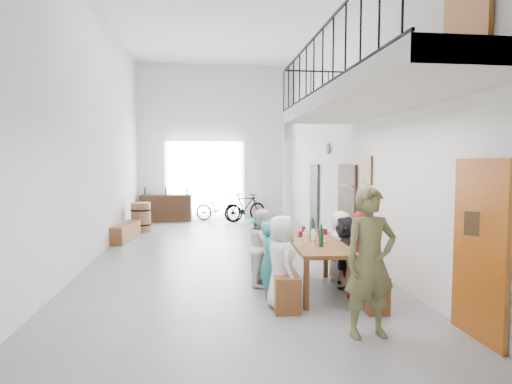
{
  "coord_description": "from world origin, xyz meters",
  "views": [
    {
      "loc": [
        -0.45,
        -9.4,
        2.06
      ],
      "look_at": [
        0.65,
        -0.5,
        1.43
      ],
      "focal_mm": 30.0,
      "sensor_mm": 36.0,
      "label": 1
    }
  ],
  "objects": [
    {
      "name": "potted_plant",
      "position": [
        2.45,
        0.45,
        0.21
      ],
      "size": [
        0.45,
        0.41,
        0.41
      ],
      "primitive_type": "imported",
      "rotation": [
        0.0,
        0.0,
        0.28
      ],
      "color": "#1B4C15",
      "rests_on": "ground"
    },
    {
      "name": "serving_counter",
      "position": [
        -1.75,
        5.65,
        0.46
      ],
      "size": [
        1.77,
        0.57,
        0.92
      ],
      "primitive_type": "cube",
      "rotation": [
        0.0,
        0.0,
        -0.05
      ],
      "color": "#321E10",
      "rests_on": "ground"
    },
    {
      "name": "host_standing",
      "position": [
        1.48,
        -4.67,
        0.89
      ],
      "size": [
        0.69,
        0.49,
        1.77
      ],
      "primitive_type": "imported",
      "rotation": [
        0.0,
        0.0,
        0.11
      ],
      "color": "brown",
      "rests_on": "ground"
    },
    {
      "name": "bench_inner",
      "position": [
        0.72,
        -2.85,
        0.25
      ],
      "size": [
        0.47,
        2.19,
        0.5
      ],
      "primitive_type": "cube",
      "rotation": [
        0.0,
        0.0,
        -0.06
      ],
      "color": "brown",
      "rests_on": "ground"
    },
    {
      "name": "oak_barrel",
      "position": [
        -2.3,
        3.47,
        0.43
      ],
      "size": [
        0.59,
        0.59,
        0.87
      ],
      "color": "#946237",
      "rests_on": "ground"
    },
    {
      "name": "balcony",
      "position": [
        1.98,
        -3.13,
        2.96
      ],
      "size": [
        1.52,
        5.62,
        4.0
      ],
      "color": "silver",
      "rests_on": "ground"
    },
    {
      "name": "right_wall_decor",
      "position": [
        2.7,
        -1.87,
        1.74
      ],
      "size": [
        0.07,
        8.28,
        5.07
      ],
      "color": "#8C4110",
      "rests_on": "ground"
    },
    {
      "name": "gateway_portal",
      "position": [
        -0.4,
        5.94,
        1.4
      ],
      "size": [
        2.8,
        0.08,
        2.8
      ],
      "primitive_type": "cube",
      "color": "white",
      "rests_on": "ground"
    },
    {
      "name": "counter_bottles",
      "position": [
        -1.75,
        5.66,
        1.06
      ],
      "size": [
        1.51,
        0.17,
        0.28
      ],
      "color": "#11331A",
      "rests_on": "serving_counter"
    },
    {
      "name": "room_walls",
      "position": [
        0.0,
        0.0,
        3.55
      ],
      "size": [
        12.0,
        12.0,
        12.0
      ],
      "color": "silver",
      "rests_on": "ground"
    },
    {
      "name": "bench_wall",
      "position": [
        1.95,
        -2.98,
        0.26
      ],
      "size": [
        0.46,
        2.25,
        0.51
      ],
      "primitive_type": "cube",
      "rotation": [
        0.0,
        0.0,
        -0.08
      ],
      "color": "brown",
      "rests_on": "ground"
    },
    {
      "name": "guest_right_b",
      "position": [
        1.85,
        -2.7,
        0.59
      ],
      "size": [
        0.67,
        1.14,
        1.17
      ],
      "primitive_type": "imported",
      "rotation": [
        0.0,
        0.0,
        -1.89
      ],
      "color": "black",
      "rests_on": "ground"
    },
    {
      "name": "side_bench",
      "position": [
        -2.5,
        2.06,
        0.22
      ],
      "size": [
        0.56,
        1.63,
        0.45
      ],
      "primitive_type": "cube",
      "rotation": [
        0.0,
        0.0,
        -0.14
      ],
      "color": "brown",
      "rests_on": "ground"
    },
    {
      "name": "tableware",
      "position": [
        1.27,
        -2.82,
        0.92
      ],
      "size": [
        0.52,
        0.89,
        0.35
      ],
      "color": "#11331A",
      "rests_on": "tasting_table"
    },
    {
      "name": "guest_left_a",
      "position": [
        0.63,
        -3.56,
        0.66
      ],
      "size": [
        0.49,
        0.69,
        1.31
      ],
      "primitive_type": "imported",
      "rotation": [
        0.0,
        0.0,
        1.69
      ],
      "color": "white",
      "rests_on": "ground"
    },
    {
      "name": "guest_left_b",
      "position": [
        0.52,
        -3.09,
        0.58
      ],
      "size": [
        0.29,
        0.43,
        1.16
      ],
      "primitive_type": "imported",
      "rotation": [
        0.0,
        0.0,
        1.54
      ],
      "color": "teal",
      "rests_on": "ground"
    },
    {
      "name": "guest_left_c",
      "position": [
        0.53,
        -2.41,
        0.64
      ],
      "size": [
        0.63,
        0.73,
        1.28
      ],
      "primitive_type": "imported",
      "rotation": [
        0.0,
        0.0,
        1.32
      ],
      "color": "white",
      "rests_on": "ground"
    },
    {
      "name": "bicycle_far",
      "position": [
        0.98,
        5.33,
        0.49
      ],
      "size": [
        1.68,
        1.1,
        0.98
      ],
      "primitive_type": "imported",
      "rotation": [
        0.0,
        0.0,
        2.0
      ],
      "color": "black",
      "rests_on": "ground"
    },
    {
      "name": "bicycle_near",
      "position": [
        0.08,
        5.43,
        0.45
      ],
      "size": [
        1.82,
        1.22,
        0.9
      ],
      "primitive_type": "imported",
      "rotation": [
        0.0,
        0.0,
        1.17
      ],
      "color": "black",
      "rests_on": "ground"
    },
    {
      "name": "guest_right_c",
      "position": [
        1.92,
        -2.24,
        0.6
      ],
      "size": [
        0.58,
        0.69,
        1.21
      ],
      "primitive_type": "imported",
      "rotation": [
        0.0,
        0.0,
        -1.97
      ],
      "color": "white",
      "rests_on": "ground"
    },
    {
      "name": "guest_left_d",
      "position": [
        0.56,
        -2.01,
        0.59
      ],
      "size": [
        0.64,
        0.86,
        1.18
      ],
      "primitive_type": "imported",
      "rotation": [
        0.0,
        0.0,
        1.27
      ],
      "color": "teal",
      "rests_on": "ground"
    },
    {
      "name": "tasting_table",
      "position": [
        1.33,
        -2.89,
        0.71
      ],
      "size": [
        0.9,
        1.98,
        0.79
      ],
      "rotation": [
        0.0,
        0.0,
        -0.05
      ],
      "color": "brown",
      "rests_on": "ground"
    },
    {
      "name": "floor",
      "position": [
        0.0,
        0.0,
        0.0
      ],
      "size": [
        12.0,
        12.0,
        0.0
      ],
      "primitive_type": "plane",
      "color": "slate",
      "rests_on": "ground"
    },
    {
      "name": "guest_right_a",
      "position": [
        1.85,
        -3.36,
        0.67
      ],
      "size": [
        0.38,
        0.81,
        1.34
      ],
      "primitive_type": "imported",
      "rotation": [
        0.0,
        0.0,
        -1.5
      ],
      "color": "red",
      "rests_on": "ground"
    }
  ]
}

